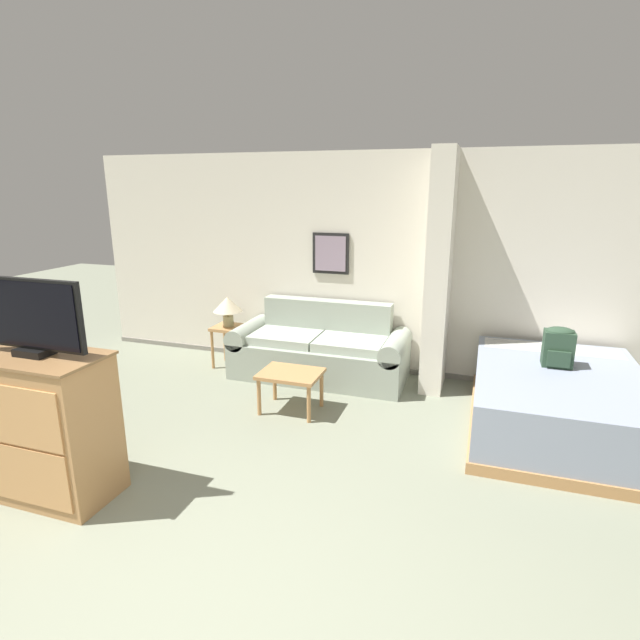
# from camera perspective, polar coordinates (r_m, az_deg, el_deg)

# --- Properties ---
(wall_back) EXTENTS (7.45, 0.16, 2.60)m
(wall_back) POSITION_cam_1_polar(r_m,az_deg,el_deg) (6.01, 6.09, 6.26)
(wall_back) COLOR silver
(wall_back) RESTS_ON ground_plane
(wall_partition_pillar) EXTENTS (0.24, 0.61, 2.60)m
(wall_partition_pillar) POSITION_cam_1_polar(r_m,az_deg,el_deg) (5.54, 13.43, 5.23)
(wall_partition_pillar) COLOR silver
(wall_partition_pillar) RESTS_ON ground_plane
(couch) EXTENTS (2.06, 0.84, 0.87)m
(couch) POSITION_cam_1_polar(r_m,az_deg,el_deg) (5.92, 0.00, -3.52)
(couch) COLOR #99A393
(couch) RESTS_ON ground_plane
(coffee_table) EXTENTS (0.60, 0.47, 0.41)m
(coffee_table) POSITION_cam_1_polar(r_m,az_deg,el_deg) (5.02, -3.38, -6.58)
(coffee_table) COLOR #B27F4C
(coffee_table) RESTS_ON ground_plane
(side_table) EXTENTS (0.37, 0.37, 0.52)m
(side_table) POSITION_cam_1_polar(r_m,az_deg,el_deg) (6.34, -10.36, -1.61)
(side_table) COLOR #B27F4C
(side_table) RESTS_ON ground_plane
(table_lamp) EXTENTS (0.36, 0.36, 0.37)m
(table_lamp) POSITION_cam_1_polar(r_m,az_deg,el_deg) (6.24, -10.52, 1.64)
(table_lamp) COLOR tan
(table_lamp) RESTS_ON side_table
(tv_dresser) EXTENTS (0.96, 0.53, 1.08)m
(tv_dresser) POSITION_cam_1_polar(r_m,az_deg,el_deg) (4.16, -28.85, -10.59)
(tv_dresser) COLOR #B27F4C
(tv_dresser) RESTS_ON ground_plane
(tv) EXTENTS (0.89, 0.16, 0.54)m
(tv) POSITION_cam_1_polar(r_m,az_deg,el_deg) (3.90, -30.34, 0.28)
(tv) COLOR black
(tv) RESTS_ON tv_dresser
(bed) EXTENTS (1.49, 2.01, 0.58)m
(bed) POSITION_cam_1_polar(r_m,az_deg,el_deg) (5.13, 25.44, -8.39)
(bed) COLOR #B27F4C
(bed) RESTS_ON ground_plane
(backpack) EXTENTS (0.26, 0.22, 0.37)m
(backpack) POSITION_cam_1_polar(r_m,az_deg,el_deg) (5.13, 25.59, -2.71)
(backpack) COLOR #2D4733
(backpack) RESTS_ON bed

